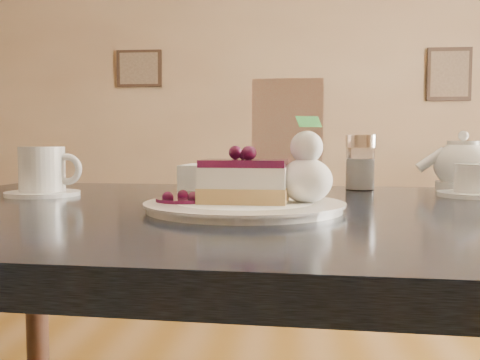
# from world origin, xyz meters

# --- Properties ---
(main_table) EXTENTS (1.31, 0.91, 0.79)m
(main_table) POSITION_xyz_m (0.09, -0.00, 0.71)
(main_table) COLOR black
(main_table) RESTS_ON ground
(dessert_plate) EXTENTS (0.28, 0.28, 0.01)m
(dessert_plate) POSITION_xyz_m (0.08, -0.05, 0.79)
(dessert_plate) COLOR white
(dessert_plate) RESTS_ON main_table
(cheesecake_slice) EXTENTS (0.13, 0.10, 0.06)m
(cheesecake_slice) POSITION_xyz_m (0.08, -0.05, 0.83)
(cheesecake_slice) COLOR tan
(cheesecake_slice) RESTS_ON dessert_plate
(whipped_cream) EXTENTS (0.08, 0.08, 0.07)m
(whipped_cream) POSITION_xyz_m (0.17, -0.05, 0.83)
(whipped_cream) COLOR white
(whipped_cream) RESTS_ON dessert_plate
(berry_sauce) EXTENTS (0.08, 0.08, 0.01)m
(berry_sauce) POSITION_xyz_m (-0.01, -0.05, 0.80)
(berry_sauce) COLOR black
(berry_sauce) RESTS_ON dessert_plate
(coffee_set) EXTENTS (0.15, 0.14, 0.09)m
(coffee_set) POSITION_xyz_m (-0.31, 0.13, 0.83)
(coffee_set) COLOR white
(coffee_set) RESTS_ON main_table
(tea_set) EXTENTS (0.17, 0.24, 0.11)m
(tea_set) POSITION_xyz_m (0.50, 0.29, 0.83)
(tea_set) COLOR white
(tea_set) RESTS_ON main_table
(menu_card) EXTENTS (0.15, 0.04, 0.23)m
(menu_card) POSITION_xyz_m (0.14, 0.29, 0.90)
(menu_card) COLOR beige
(menu_card) RESTS_ON main_table
(sugar_shaker) EXTENTS (0.06, 0.06, 0.12)m
(sugar_shaker) POSITION_xyz_m (0.30, 0.30, 0.85)
(sugar_shaker) COLOR white
(sugar_shaker) RESTS_ON main_table
(napkin_stack) EXTENTS (0.13, 0.13, 0.05)m
(napkin_stack) POSITION_xyz_m (-0.02, 0.31, 0.81)
(napkin_stack) COLOR white
(napkin_stack) RESTS_ON main_table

